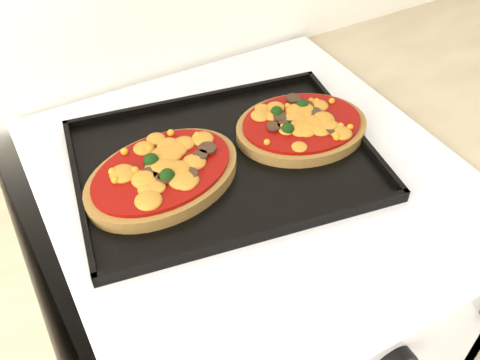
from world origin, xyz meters
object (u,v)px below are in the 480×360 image
stove (248,328)px  baking_tray (224,159)px  pizza_left (163,173)px  pizza_right (302,125)px

stove → baking_tray: bearing=140.3°
stove → pizza_left: size_ratio=3.87×
stove → baking_tray: (-0.03, 0.03, 0.47)m
baking_tray → pizza_left: bearing=-169.9°
stove → pizza_right: (0.10, 0.02, 0.48)m
pizza_right → pizza_left: bearing=179.7°
stove → pizza_right: bearing=13.3°
pizza_left → baking_tray: bearing=0.6°
pizza_right → stove: bearing=-166.7°
baking_tray → pizza_right: 0.14m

